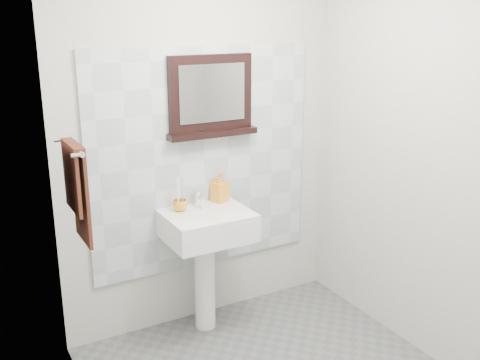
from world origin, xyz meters
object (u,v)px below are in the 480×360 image
object	(u,v)px
hand_towel	(77,185)
framed_mirror	(211,98)
soap_dispenser	(220,187)
pedestal_sink	(207,238)
toothbrush_cup	(180,205)

from	to	relation	value
hand_towel	framed_mirror	bearing A→B (deg)	21.22
soap_dispenser	framed_mirror	world-z (taller)	framed_mirror
pedestal_sink	hand_towel	distance (m)	1.03
framed_mirror	hand_towel	size ratio (longest dim) A/B	1.14
framed_mirror	hand_towel	world-z (taller)	framed_mirror
soap_dispenser	hand_towel	size ratio (longest dim) A/B	0.38
soap_dispenser	framed_mirror	xyz separation A→B (m)	(-0.04, 0.04, 0.60)
toothbrush_cup	soap_dispenser	world-z (taller)	soap_dispenser
pedestal_sink	framed_mirror	xyz separation A→B (m)	(0.14, 0.19, 0.89)
pedestal_sink	hand_towel	world-z (taller)	hand_towel
pedestal_sink	soap_dispenser	distance (m)	0.36
toothbrush_cup	framed_mirror	bearing A→B (deg)	17.56
pedestal_sink	framed_mirror	distance (m)	0.92
soap_dispenser	framed_mirror	distance (m)	0.61
framed_mirror	toothbrush_cup	bearing A→B (deg)	-162.44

